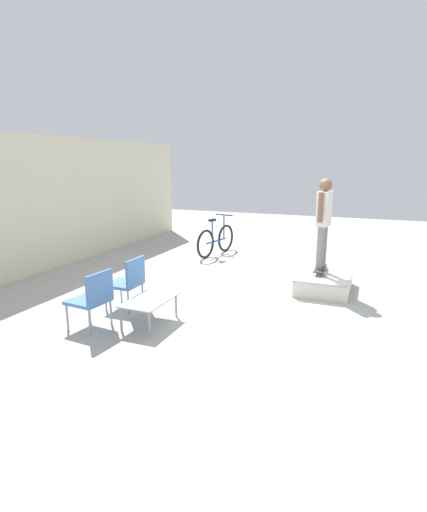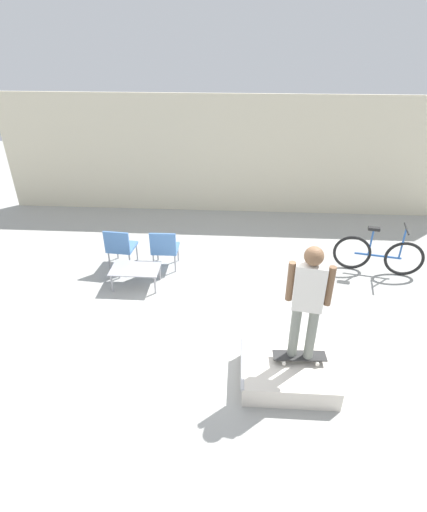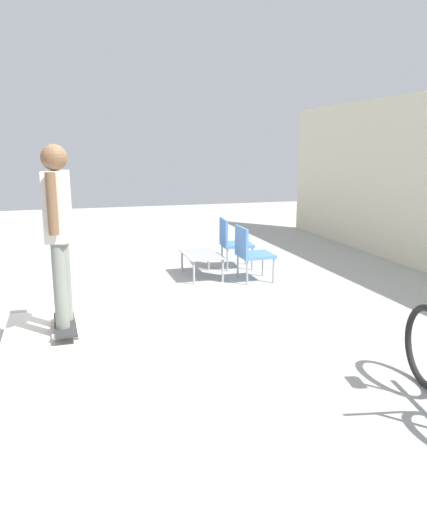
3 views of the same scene
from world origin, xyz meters
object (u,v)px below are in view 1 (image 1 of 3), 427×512
Objects in this scene: skateboard_on_ramp at (320,268)px; patio_chair_left at (93,297)px; patio_chair_right at (128,280)px; person_skater at (324,216)px; skate_ramp_box at (324,283)px; bicycle at (216,240)px; coffee_table at (150,302)px.

patio_chair_left reaches higher than skateboard_on_ramp.
person_skater is at bearing 129.78° from patio_chair_right.
skateboard_on_ramp is (0.15, 0.10, 0.24)m from skate_ramp_box.
patio_chair_right is at bearing -174.72° from patio_chair_left.
person_skater is 4.43m from patio_chair_left.
person_skater reaches higher than skate_ramp_box.
skateboard_on_ramp is at bearing -111.98° from bicycle.
bicycle is at bearing -178.50° from patio_chair_right.
patio_chair_left is (-3.29, 2.82, 0.10)m from skateboard_on_ramp.
bicycle is (1.92, 2.96, -1.02)m from person_skater.
coffee_table is 1.05× the size of patio_chair_left.
coffee_table is at bearing 140.03° from skate_ramp_box.
person_skater is 3.71m from coffee_table.
patio_chair_right is at bearing 139.25° from person_skater.
skateboard_on_ramp is 1.02m from person_skater.
skateboard_on_ramp is 0.85× the size of patio_chair_right.
skate_ramp_box is at bearing -113.04° from bicycle.
coffee_table is 4.82m from bicycle.
skateboard_on_ramp is at bearing 144.65° from patio_chair_left.
patio_chair_left is at bearing -0.31° from patio_chair_right.
person_skater is (0.15, 0.10, 1.26)m from skate_ramp_box.
skateboard_on_ramp is 0.85× the size of patio_chair_left.
patio_chair_left is (-3.14, 2.92, 0.34)m from skate_ramp_box.
patio_chair_right is 0.51× the size of bicycle.
person_skater is (0.00, -0.00, 1.02)m from skateboard_on_ramp.
skateboard_on_ramp reaches higher than skate_ramp_box.
skateboard_on_ramp is 3.69m from patio_chair_right.
skateboard_on_ramp is at bearing 99.18° from person_skater.
patio_chair_left is at bearing 137.05° from skate_ramp_box.
bicycle is (1.92, 2.96, 0.00)m from skateboard_on_ramp.
coffee_table is 0.83m from patio_chair_right.
coffee_table is at bearing 140.63° from skateboard_on_ramp.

